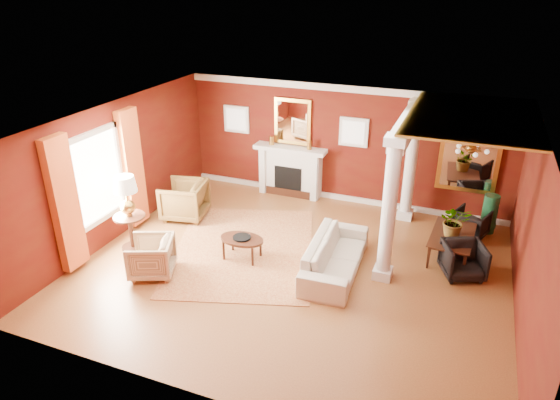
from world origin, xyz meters
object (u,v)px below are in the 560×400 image
at_px(sofa, 336,250).
at_px(armchair_leopard, 184,198).
at_px(armchair_stripe, 151,255).
at_px(coffee_table, 242,240).
at_px(dining_table, 453,239).
at_px(side_table, 127,200).

distance_m(sofa, armchair_leopard, 4.02).
xyz_separation_m(armchair_stripe, coffee_table, (1.35, 1.15, 0.00)).
relative_size(sofa, dining_table, 1.60).
bearing_deg(sofa, coffee_table, 94.46).
height_order(coffee_table, dining_table, dining_table).
bearing_deg(sofa, armchair_leopard, 73.63).
relative_size(sofa, side_table, 1.42).
xyz_separation_m(armchair_stripe, side_table, (-0.96, 0.69, 0.69)).
bearing_deg(armchair_leopard, dining_table, 82.82).
bearing_deg(sofa, armchair_stripe, 110.57).
xyz_separation_m(sofa, armchair_stripe, (-3.21, -1.39, -0.04)).
height_order(armchair_stripe, dining_table, armchair_stripe).
height_order(armchair_leopard, coffee_table, armchair_leopard).
xyz_separation_m(coffee_table, dining_table, (3.92, 1.62, -0.01)).
xyz_separation_m(side_table, dining_table, (6.23, 2.08, -0.70)).
bearing_deg(armchair_stripe, armchair_leopard, 173.93).
bearing_deg(armchair_leopard, side_table, -20.56).
bearing_deg(armchair_leopard, sofa, 65.14).
height_order(armchair_stripe, side_table, side_table).
bearing_deg(side_table, coffee_table, 11.43).
height_order(armchair_leopard, dining_table, armchair_leopard).
bearing_deg(dining_table, armchair_stripe, 121.29).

